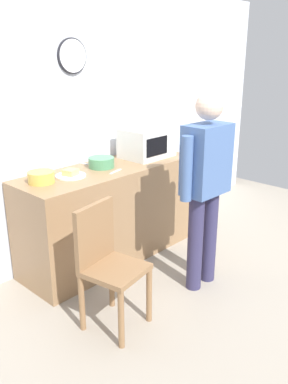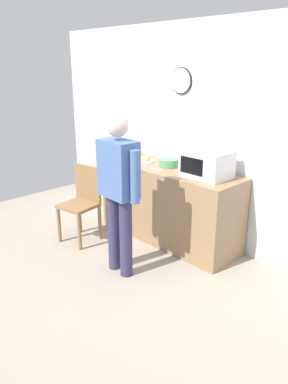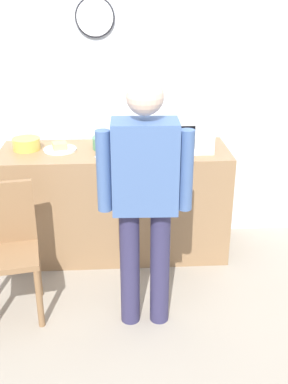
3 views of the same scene
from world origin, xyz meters
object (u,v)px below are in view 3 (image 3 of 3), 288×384
at_px(sandwich_plate, 60,148).
at_px(cereal_bowl, 26,144).
at_px(spoon_utensil, 104,141).
at_px(wooden_chair, 8,244).
at_px(salad_bowl, 107,143).
at_px(microwave, 180,131).
at_px(person_standing, 145,191).
at_px(fork_utensil, 106,156).

xyz_separation_m(sandwich_plate, cereal_bowl, (-0.27, 0.04, 0.03)).
bearing_deg(spoon_utensil, wooden_chair, -122.94).
height_order(sandwich_plate, salad_bowl, salad_bowl).
height_order(microwave, sandwich_plate, microwave).
bearing_deg(microwave, wooden_chair, -148.40).
xyz_separation_m(sandwich_plate, person_standing, (0.63, -0.98, 0.03)).
xyz_separation_m(microwave, sandwich_plate, (-0.97, 0.01, -0.13)).
height_order(sandwich_plate, person_standing, person_standing).
height_order(fork_utensil, wooden_chair, wooden_chair).
distance_m(sandwich_plate, cereal_bowl, 0.28).
bearing_deg(microwave, sandwich_plate, 179.63).
xyz_separation_m(salad_bowl, fork_utensil, (-0.01, -0.21, -0.04)).
xyz_separation_m(salad_bowl, wooden_chair, (-0.69, -0.82, -0.45)).
bearing_deg(cereal_bowl, wooden_chair, -92.21).
xyz_separation_m(microwave, spoon_utensil, (-0.62, 0.23, -0.15)).
bearing_deg(spoon_utensil, fork_utensil, -87.31).
bearing_deg(person_standing, cereal_bowl, 131.39).
xyz_separation_m(cereal_bowl, fork_utensil, (0.64, -0.21, -0.04)).
distance_m(salad_bowl, spoon_utensil, 0.19).
bearing_deg(wooden_chair, salad_bowl, 50.14).
xyz_separation_m(salad_bowl, cereal_bowl, (-0.65, 0.01, 0.00)).
bearing_deg(spoon_utensil, salad_bowl, -80.15).
bearing_deg(salad_bowl, spoon_utensil, 99.85).
relative_size(microwave, sandwich_plate, 1.89).
xyz_separation_m(sandwich_plate, spoon_utensil, (0.35, 0.22, -0.02)).
distance_m(salad_bowl, person_standing, 1.04).
bearing_deg(cereal_bowl, microwave, -2.02).
xyz_separation_m(sandwich_plate, salad_bowl, (0.38, 0.03, 0.03)).
bearing_deg(wooden_chair, microwave, 31.60).
distance_m(spoon_utensil, wooden_chair, 1.27).
height_order(person_standing, wooden_chair, person_standing).
height_order(spoon_utensil, person_standing, person_standing).
height_order(sandwich_plate, cereal_bowl, cereal_bowl).
height_order(microwave, salad_bowl, microwave).
bearing_deg(sandwich_plate, fork_utensil, -25.54).
bearing_deg(sandwich_plate, cereal_bowl, 172.11).
bearing_deg(microwave, fork_utensil, -164.22).
distance_m(microwave, spoon_utensil, 0.68).
bearing_deg(salad_bowl, wooden_chair, -129.86).
distance_m(fork_utensil, person_standing, 0.85).
xyz_separation_m(microwave, fork_utensil, (-0.60, -0.17, -0.15)).
height_order(microwave, wooden_chair, microwave).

